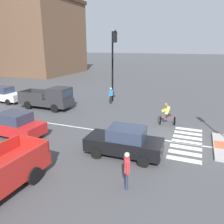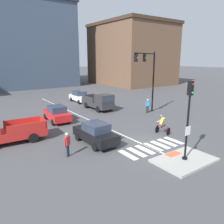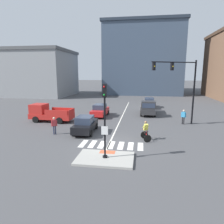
{
  "view_description": "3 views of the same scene",
  "coord_description": "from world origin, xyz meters",
  "px_view_note": "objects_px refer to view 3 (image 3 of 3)",
  "views": [
    {
      "loc": [
        -13.38,
        -0.83,
        5.79
      ],
      "look_at": [
        -0.08,
        4.4,
        1.44
      ],
      "focal_mm": 35.37,
      "sensor_mm": 36.0,
      "label": 1
    },
    {
      "loc": [
        -11.08,
        -11.16,
        6.31
      ],
      "look_at": [
        0.17,
        4.87,
        1.54
      ],
      "focal_mm": 35.3,
      "sensor_mm": 36.0,
      "label": 2
    },
    {
      "loc": [
        2.33,
        -15.76,
        5.71
      ],
      "look_at": [
        -0.53,
        3.38,
        1.95
      ],
      "focal_mm": 32.16,
      "sensor_mm": 36.0,
      "label": 3
    }
  ],
  "objects_px": {
    "car_white_eastbound_distant": "(149,103)",
    "car_black_westbound_near": "(85,124)",
    "signal_pole": "(105,114)",
    "car_red_westbound_far": "(100,110)",
    "cyclist": "(146,130)",
    "pedestrian_at_curb_left": "(54,124)",
    "pickup_truck_red_cross_left": "(48,113)",
    "traffic_light_mast": "(182,81)",
    "pedestrian_waiting_far_side": "(183,116)",
    "pickup_truck_charcoal_eastbound_far": "(148,108)"
  },
  "relations": [
    {
      "from": "car_red_westbound_far",
      "to": "pickup_truck_red_cross_left",
      "type": "height_order",
      "value": "pickup_truck_red_cross_left"
    },
    {
      "from": "car_white_eastbound_distant",
      "to": "car_black_westbound_near",
      "type": "height_order",
      "value": "same"
    },
    {
      "from": "traffic_light_mast",
      "to": "signal_pole",
      "type": "bearing_deg",
      "value": -122.67
    },
    {
      "from": "pickup_truck_red_cross_left",
      "to": "pickup_truck_charcoal_eastbound_far",
      "type": "relative_size",
      "value": 1.01
    },
    {
      "from": "car_red_westbound_far",
      "to": "pedestrian_at_curb_left",
      "type": "bearing_deg",
      "value": -106.94
    },
    {
      "from": "pickup_truck_charcoal_eastbound_far",
      "to": "pedestrian_waiting_far_side",
      "type": "relative_size",
      "value": 3.06
    },
    {
      "from": "car_white_eastbound_distant",
      "to": "pedestrian_at_curb_left",
      "type": "height_order",
      "value": "pedestrian_at_curb_left"
    },
    {
      "from": "car_white_eastbound_distant",
      "to": "pedestrian_at_curb_left",
      "type": "relative_size",
      "value": 2.46
    },
    {
      "from": "cyclist",
      "to": "pedestrian_at_curb_left",
      "type": "bearing_deg",
      "value": 177.05
    },
    {
      "from": "car_black_westbound_near",
      "to": "pedestrian_at_curb_left",
      "type": "distance_m",
      "value": 2.9
    },
    {
      "from": "pedestrian_waiting_far_side",
      "to": "car_white_eastbound_distant",
      "type": "bearing_deg",
      "value": 107.98
    },
    {
      "from": "traffic_light_mast",
      "to": "car_black_westbound_near",
      "type": "height_order",
      "value": "traffic_light_mast"
    },
    {
      "from": "car_red_westbound_far",
      "to": "cyclist",
      "type": "distance_m",
      "value": 10.75
    },
    {
      "from": "signal_pole",
      "to": "car_white_eastbound_distant",
      "type": "bearing_deg",
      "value": 80.53
    },
    {
      "from": "cyclist",
      "to": "pedestrian_at_curb_left",
      "type": "xyz_separation_m",
      "value": [
        -8.51,
        0.44,
        0.11
      ]
    },
    {
      "from": "car_white_eastbound_distant",
      "to": "pickup_truck_red_cross_left",
      "type": "xyz_separation_m",
      "value": [
        -12.3,
        -11.71,
        0.17
      ]
    },
    {
      "from": "car_black_westbound_near",
      "to": "pedestrian_waiting_far_side",
      "type": "distance_m",
      "value": 11.17
    },
    {
      "from": "car_white_eastbound_distant",
      "to": "car_black_westbound_near",
      "type": "relative_size",
      "value": 0.99
    },
    {
      "from": "traffic_light_mast",
      "to": "car_white_eastbound_distant",
      "type": "distance_m",
      "value": 12.27
    },
    {
      "from": "car_white_eastbound_distant",
      "to": "pickup_truck_red_cross_left",
      "type": "distance_m",
      "value": 16.98
    },
    {
      "from": "car_white_eastbound_distant",
      "to": "pedestrian_at_curb_left",
      "type": "distance_m",
      "value": 18.98
    },
    {
      "from": "car_red_westbound_far",
      "to": "pedestrian_at_curb_left",
      "type": "distance_m",
      "value": 8.93
    },
    {
      "from": "pickup_truck_red_cross_left",
      "to": "cyclist",
      "type": "distance_m",
      "value": 12.63
    },
    {
      "from": "traffic_light_mast",
      "to": "pedestrian_at_curb_left",
      "type": "xyz_separation_m",
      "value": [
        -12.31,
        -5.36,
        -3.92
      ]
    },
    {
      "from": "signal_pole",
      "to": "pickup_truck_red_cross_left",
      "type": "height_order",
      "value": "signal_pole"
    },
    {
      "from": "car_red_westbound_far",
      "to": "cyclist",
      "type": "relative_size",
      "value": 2.48
    },
    {
      "from": "car_white_eastbound_distant",
      "to": "car_red_westbound_far",
      "type": "height_order",
      "value": "same"
    },
    {
      "from": "traffic_light_mast",
      "to": "pedestrian_at_curb_left",
      "type": "relative_size",
      "value": 4.24
    },
    {
      "from": "signal_pole",
      "to": "pedestrian_at_curb_left",
      "type": "bearing_deg",
      "value": 139.79
    },
    {
      "from": "car_red_westbound_far",
      "to": "pedestrian_waiting_far_side",
      "type": "distance_m",
      "value": 10.56
    },
    {
      "from": "pedestrian_at_curb_left",
      "to": "signal_pole",
      "type": "bearing_deg",
      "value": -40.21
    },
    {
      "from": "signal_pole",
      "to": "car_red_westbound_far",
      "type": "relative_size",
      "value": 1.17
    },
    {
      "from": "signal_pole",
      "to": "pedestrian_at_curb_left",
      "type": "relative_size",
      "value": 2.93
    },
    {
      "from": "cyclist",
      "to": "pedestrian_at_curb_left",
      "type": "relative_size",
      "value": 1.01
    },
    {
      "from": "car_white_eastbound_distant",
      "to": "pedestrian_waiting_far_side",
      "type": "bearing_deg",
      "value": -72.02
    },
    {
      "from": "car_black_westbound_near",
      "to": "car_red_westbound_far",
      "type": "height_order",
      "value": "same"
    },
    {
      "from": "car_red_westbound_far",
      "to": "pickup_truck_charcoal_eastbound_far",
      "type": "height_order",
      "value": "pickup_truck_charcoal_eastbound_far"
    },
    {
      "from": "car_black_westbound_near",
      "to": "pedestrian_waiting_far_side",
      "type": "bearing_deg",
      "value": 25.55
    },
    {
      "from": "car_black_westbound_near",
      "to": "car_red_westbound_far",
      "type": "bearing_deg",
      "value": 90.94
    },
    {
      "from": "car_white_eastbound_distant",
      "to": "signal_pole",
      "type": "bearing_deg",
      "value": -99.47
    },
    {
      "from": "pickup_truck_charcoal_eastbound_far",
      "to": "pedestrian_waiting_far_side",
      "type": "height_order",
      "value": "pickup_truck_charcoal_eastbound_far"
    },
    {
      "from": "pickup_truck_red_cross_left",
      "to": "pedestrian_waiting_far_side",
      "type": "bearing_deg",
      "value": 3.56
    },
    {
      "from": "cyclist",
      "to": "pedestrian_waiting_far_side",
      "type": "distance_m",
      "value": 7.58
    },
    {
      "from": "car_black_westbound_near",
      "to": "car_red_westbound_far",
      "type": "relative_size",
      "value": 0.99
    },
    {
      "from": "pedestrian_waiting_far_side",
      "to": "pickup_truck_charcoal_eastbound_far",
      "type": "bearing_deg",
      "value": 129.56
    },
    {
      "from": "traffic_light_mast",
      "to": "car_red_westbound_far",
      "type": "distance_m",
      "value": 11.0
    },
    {
      "from": "car_white_eastbound_distant",
      "to": "car_black_westbound_near",
      "type": "bearing_deg",
      "value": -113.0
    },
    {
      "from": "signal_pole",
      "to": "car_red_westbound_far",
      "type": "xyz_separation_m",
      "value": [
        -3.15,
        13.4,
        -2.28
      ]
    },
    {
      "from": "signal_pole",
      "to": "cyclist",
      "type": "xyz_separation_m",
      "value": [
        2.75,
        4.42,
        -2.22
      ]
    },
    {
      "from": "pedestrian_waiting_far_side",
      "to": "car_black_westbound_near",
      "type": "bearing_deg",
      "value": -154.45
    }
  ]
}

